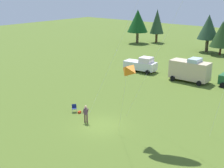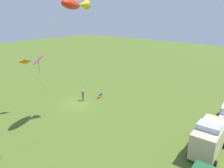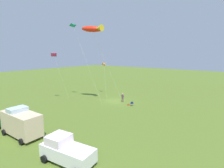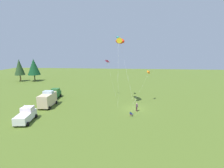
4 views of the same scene
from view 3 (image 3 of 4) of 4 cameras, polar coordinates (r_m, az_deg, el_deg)
name	(u,v)px [view 3 (image 3 of 4)]	position (r m, az deg, el deg)	size (l,w,h in m)	color
ground_plane	(115,101)	(35.55, 1.01, -5.58)	(160.00, 160.00, 0.00)	#4E6523
person_kite_flyer	(122,97)	(34.71, 3.44, -4.24)	(0.58, 0.49, 1.74)	#522E34
folding_chair	(132,103)	(32.46, 6.50, -6.28)	(0.68, 0.68, 0.82)	navy
backpack_on_grass	(128,105)	(32.86, 5.37, -6.74)	(0.32, 0.22, 0.22)	red
truck_white_pickup	(66,150)	(16.98, -14.76, -20.22)	(5.23, 2.97, 2.34)	white
van_camper_beige	(21,122)	(23.24, -27.51, -11.08)	(5.49, 2.79, 3.34)	beige
kite_large_fish	(93,29)	(33.55, -6.09, 17.50)	(6.84, 4.88, 14.63)	red
kite_delta_orange	(105,64)	(40.46, -2.41, 6.51)	(4.46, 4.57, 7.52)	orange
kite_diamond_rainbow	(54,56)	(36.53, -18.39, 8.74)	(1.69, 3.10, 9.62)	#D7309A
kite_delta_teal	(74,25)	(36.82, -12.42, 18.29)	(7.65, 1.11, 15.46)	teal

